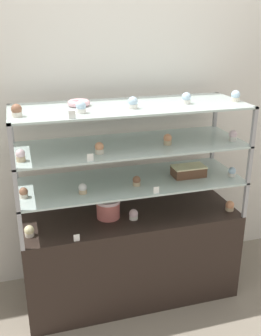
% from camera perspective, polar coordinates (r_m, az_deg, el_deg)
% --- Properties ---
extents(ground_plane, '(20.00, 20.00, 0.00)m').
position_cam_1_polar(ground_plane, '(3.02, 0.00, -17.48)').
color(ground_plane, gray).
extents(back_wall, '(8.00, 0.05, 2.60)m').
position_cam_1_polar(back_wall, '(2.82, -2.33, 9.07)').
color(back_wall, silver).
rests_on(back_wall, ground_plane).
extents(display_base, '(1.45, 0.52, 0.64)m').
position_cam_1_polar(display_base, '(2.84, 0.00, -12.43)').
color(display_base, black).
rests_on(display_base, ground_plane).
extents(display_riser_lower, '(1.45, 0.52, 0.25)m').
position_cam_1_polar(display_riser_lower, '(2.57, 0.00, -2.07)').
color(display_riser_lower, '#99999E').
rests_on(display_riser_lower, display_base).
extents(display_riser_middle, '(1.45, 0.52, 0.25)m').
position_cam_1_polar(display_riser_middle, '(2.49, 0.00, 3.18)').
color(display_riser_middle, '#99999E').
rests_on(display_riser_middle, display_riser_lower).
extents(display_riser_upper, '(1.45, 0.52, 0.25)m').
position_cam_1_polar(display_riser_upper, '(2.42, 0.00, 8.77)').
color(display_riser_upper, '#99999E').
rests_on(display_riser_upper, display_riser_middle).
extents(layer_cake_centerpiece, '(0.16, 0.16, 0.13)m').
position_cam_1_polar(layer_cake_centerpiece, '(2.61, -3.27, -5.83)').
color(layer_cake_centerpiece, '#C66660').
rests_on(layer_cake_centerpiece, display_base).
extents(sheet_cake_frosted, '(0.22, 0.12, 0.07)m').
position_cam_1_polar(sheet_cake_frosted, '(2.65, 8.42, -0.43)').
color(sheet_cake_frosted, brown).
rests_on(sheet_cake_frosted, display_riser_lower).
extents(cupcake_0, '(0.06, 0.06, 0.07)m').
position_cam_1_polar(cupcake_0, '(2.49, -14.49, -8.85)').
color(cupcake_0, beige).
rests_on(cupcake_0, display_base).
extents(cupcake_1, '(0.06, 0.06, 0.07)m').
position_cam_1_polar(cupcake_1, '(2.60, 0.34, -6.79)').
color(cupcake_1, white).
rests_on(cupcake_1, display_base).
extents(cupcake_2, '(0.06, 0.06, 0.07)m').
position_cam_1_polar(cupcake_2, '(2.80, 14.21, -5.35)').
color(cupcake_2, '#CCB28C').
rests_on(cupcake_2, display_base).
extents(price_tag_0, '(0.04, 0.00, 0.04)m').
position_cam_1_polar(price_tag_0, '(2.39, -7.82, -10.01)').
color(price_tag_0, white).
rests_on(price_tag_0, display_base).
extents(cupcake_3, '(0.05, 0.05, 0.06)m').
position_cam_1_polar(cupcake_3, '(2.40, -15.25, -3.50)').
color(cupcake_3, beige).
rests_on(cupcake_3, display_riser_lower).
extents(cupcake_4, '(0.05, 0.05, 0.06)m').
position_cam_1_polar(cupcake_4, '(2.39, -6.96, -3.00)').
color(cupcake_4, '#CCB28C').
rests_on(cupcake_4, display_riser_lower).
extents(cupcake_5, '(0.05, 0.05, 0.06)m').
position_cam_1_polar(cupcake_5, '(2.48, 0.89, -1.90)').
color(cupcake_5, '#CCB28C').
rests_on(cupcake_5, display_riser_lower).
extents(cupcake_6, '(0.05, 0.05, 0.06)m').
position_cam_1_polar(cupcake_6, '(2.71, 14.51, -0.55)').
color(cupcake_6, white).
rests_on(cupcake_6, display_riser_lower).
extents(price_tag_1, '(0.04, 0.00, 0.04)m').
position_cam_1_polar(price_tag_1, '(2.38, 3.77, -3.23)').
color(price_tag_1, white).
rests_on(price_tag_1, display_riser_lower).
extents(cupcake_7, '(0.05, 0.05, 0.07)m').
position_cam_1_polar(cupcake_7, '(2.26, -15.67, 1.77)').
color(cupcake_7, '#CCB28C').
rests_on(cupcake_7, display_riser_middle).
extents(cupcake_8, '(0.05, 0.05, 0.07)m').
position_cam_1_polar(cupcake_8, '(2.31, -4.55, 2.90)').
color(cupcake_8, beige).
rests_on(cupcake_8, display_riser_middle).
extents(cupcake_9, '(0.05, 0.05, 0.07)m').
position_cam_1_polar(cupcake_9, '(2.48, 5.41, 4.15)').
color(cupcake_9, '#CCB28C').
rests_on(cupcake_9, display_riser_middle).
extents(cupcake_10, '(0.05, 0.05, 0.07)m').
position_cam_1_polar(cupcake_10, '(2.63, 14.63, 4.57)').
color(cupcake_10, white).
rests_on(cupcake_10, display_riser_middle).
extents(price_tag_2, '(0.04, 0.00, 0.04)m').
position_cam_1_polar(price_tag_2, '(2.19, -5.87, 1.52)').
color(price_tag_2, white).
rests_on(price_tag_2, display_riser_middle).
extents(cupcake_11, '(0.06, 0.06, 0.07)m').
position_cam_1_polar(cupcake_11, '(2.21, -16.19, 8.01)').
color(cupcake_11, beige).
rests_on(cupcake_11, display_riser_upper).
extents(cupcake_12, '(0.06, 0.06, 0.07)m').
position_cam_1_polar(cupcake_12, '(2.23, -7.20, 8.75)').
color(cupcake_12, white).
rests_on(cupcake_12, display_riser_upper).
extents(cupcake_13, '(0.06, 0.06, 0.07)m').
position_cam_1_polar(cupcake_13, '(2.33, 0.34, 9.44)').
color(cupcake_13, white).
rests_on(cupcake_13, display_riser_upper).
extents(cupcake_14, '(0.06, 0.06, 0.07)m').
position_cam_1_polar(cupcake_14, '(2.49, 8.10, 9.98)').
color(cupcake_14, white).
rests_on(cupcake_14, display_riser_upper).
extents(cupcake_15, '(0.06, 0.06, 0.07)m').
position_cam_1_polar(cupcake_15, '(2.62, 14.99, 10.04)').
color(cupcake_15, beige).
rests_on(cupcake_15, display_riser_upper).
extents(price_tag_3, '(0.04, 0.00, 0.04)m').
position_cam_1_polar(price_tag_3, '(2.11, -8.48, 7.65)').
color(price_tag_3, white).
rests_on(price_tag_3, display_riser_upper).
extents(donut_glazed, '(0.14, 0.14, 0.04)m').
position_cam_1_polar(donut_glazed, '(2.42, -7.51, 9.34)').
color(donut_glazed, '#EFB2BC').
rests_on(donut_glazed, display_riser_upper).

